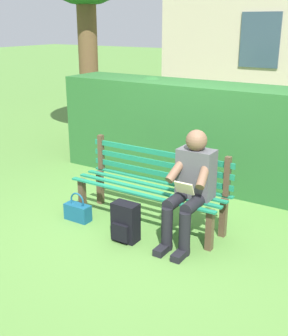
{
  "coord_description": "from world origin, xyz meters",
  "views": [
    {
      "loc": [
        -2.36,
        3.83,
        2.22
      ],
      "look_at": [
        0.0,
        0.1,
        0.71
      ],
      "focal_mm": 45.97,
      "sensor_mm": 36.0,
      "label": 1
    }
  ],
  "objects": [
    {
      "name": "ground",
      "position": [
        0.0,
        0.0,
        0.0
      ],
      "size": [
        60.0,
        60.0,
        0.0
      ],
      "primitive_type": "plane",
      "color": "#517F38"
    },
    {
      "name": "handbag",
      "position": [
        0.75,
        0.36,
        0.11
      ],
      "size": [
        0.32,
        0.14,
        0.34
      ],
      "color": "navy",
      "rests_on": "ground"
    },
    {
      "name": "backpack",
      "position": [
        -0.0,
        0.47,
        0.21
      ],
      "size": [
        0.28,
        0.24,
        0.42
      ],
      "color": "black",
      "rests_on": "ground"
    },
    {
      "name": "person_seated",
      "position": [
        -0.57,
        0.1,
        0.63
      ],
      "size": [
        0.44,
        0.73,
        1.19
      ],
      "color": "#4C4C51",
      "rests_on": "ground"
    },
    {
      "name": "hedge_backdrop",
      "position": [
        -0.3,
        -1.62,
        0.75
      ],
      "size": [
        5.1,
        0.88,
        1.56
      ],
      "color": "#265B28",
      "rests_on": "ground"
    },
    {
      "name": "park_bench",
      "position": [
        0.0,
        -0.08,
        0.46
      ],
      "size": [
        1.83,
        0.51,
        0.89
      ],
      "color": "#4C3828",
      "rests_on": "ground"
    }
  ]
}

